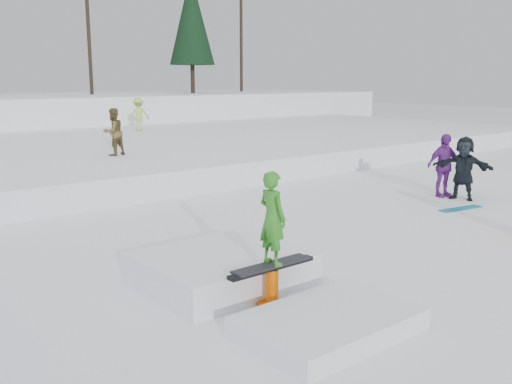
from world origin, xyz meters
TOP-DOWN VIEW (x-y plane):
  - ground at (0.00, 0.00)m, footprint 120.00×120.00m
  - snow_midrise at (0.00, 16.00)m, footprint 50.00×18.00m
  - treeline at (6.18, 28.28)m, footprint 40.24×4.22m
  - walker_olive at (1.78, 11.35)m, footprint 0.93×0.80m
  - walker_ygreen at (7.00, 19.34)m, footprint 1.23×0.93m
  - spectator_purple at (7.82, 2.22)m, footprint 1.18×0.78m
  - spectator_dark at (7.92, 1.63)m, footprint 1.02×1.78m
  - loose_board_teal at (6.75, 0.95)m, footprint 1.43×0.53m
  - jib_rail_feature at (-1.54, -0.28)m, footprint 2.60×4.40m

SIDE VIEW (x-z plane):
  - ground at x=0.00m, z-range 0.00..0.00m
  - loose_board_teal at x=6.75m, z-range 0.00..0.03m
  - jib_rail_feature at x=-1.54m, z-range -0.75..1.36m
  - snow_midrise at x=0.00m, z-range 0.00..0.80m
  - spectator_dark at x=7.92m, z-range 0.00..1.83m
  - spectator_purple at x=7.82m, z-range 0.00..1.87m
  - walker_olive at x=1.78m, z-range 0.80..2.44m
  - walker_ygreen at x=7.00m, z-range 0.80..2.49m
  - treeline at x=6.18m, z-range 2.20..12.70m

